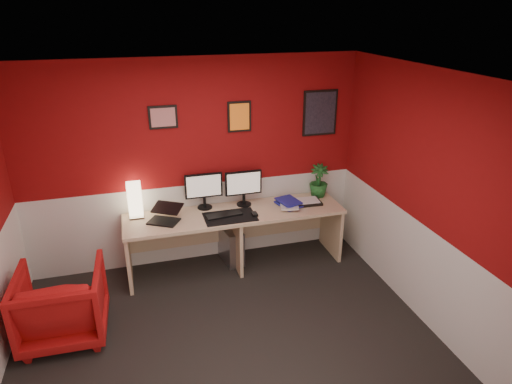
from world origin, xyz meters
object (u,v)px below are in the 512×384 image
Objects in this scene: desk at (236,239)px; laptop at (163,213)px; zen_tray at (306,202)px; armchair at (62,303)px; shoji_lamp at (135,201)px; potted_plant at (319,181)px; pc_tower at (231,244)px; monitor_left at (204,186)px; monitor_right at (244,183)px.

desk is 7.88× the size of laptop.
zen_tray reaches higher than armchair.
shoji_lamp is 1.14× the size of zen_tray.
potted_plant is 0.93× the size of pc_tower.
monitor_left is at bearing 170.40° from zen_tray.
monitor_right reaches higher than pc_tower.
pc_tower is (1.10, -0.05, -0.70)m from shoji_lamp.
desk is at bearing -35.21° from monitor_left.
laptop is at bearing -37.76° from shoji_lamp.
shoji_lamp is 0.69× the size of monitor_left.
shoji_lamp is 0.50× the size of armchair.
monitor_left reaches higher than potted_plant.
laptop reaches higher than pc_tower.
pc_tower is at bearing 43.02° from laptop.
shoji_lamp is (-1.13, 0.20, 0.56)m from desk.
monitor_right reaches higher than laptop.
monitor_right is (1.00, 0.21, 0.18)m from laptop.
shoji_lamp is 1.36m from armchair.
monitor_left is 1.38× the size of potted_plant.
shoji_lamp is at bearing 175.06° from zen_tray.
laptop is at bearing -178.06° from desk.
monitor_left is 1.47m from potted_plant.
pc_tower is (-1.18, -0.05, -0.71)m from potted_plant.
monitor_left and monitor_right have the same top height.
laptop reaches higher than armchair.
shoji_lamp is at bearing 179.47° from monitor_right.
armchair is at bearing -157.89° from desk.
monitor_right is at bearing -0.53° from shoji_lamp.
zen_tray is 0.44× the size of armchair.
desk reaches higher than pc_tower.
desk is 7.43× the size of zen_tray.
desk is 1.29m from potted_plant.
pc_tower is (-0.95, 0.13, -0.52)m from zen_tray.
monitor_left is (-0.32, 0.23, 0.66)m from desk.
potted_plant reaches higher than shoji_lamp.
laptop reaches higher than zen_tray.
zen_tray is 2.95m from armchair.
shoji_lamp reaches higher than pc_tower.
desk is 0.20m from pc_tower.
shoji_lamp reaches higher than armchair.
zen_tray is (1.24, -0.21, -0.28)m from monitor_left.
monitor_left reaches higher than zen_tray.
shoji_lamp is at bearing -126.86° from armchair.
monitor_left is 1.29× the size of pc_tower.
monitor_left is 1.66× the size of zen_tray.
potted_plant is 3.24m from armchair.
pc_tower is (-0.19, -0.04, -0.80)m from monitor_right.
zen_tray is at bearing -15.90° from pc_tower.
monitor_right reaches higher than zen_tray.
monitor_right is 0.99m from potted_plant.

